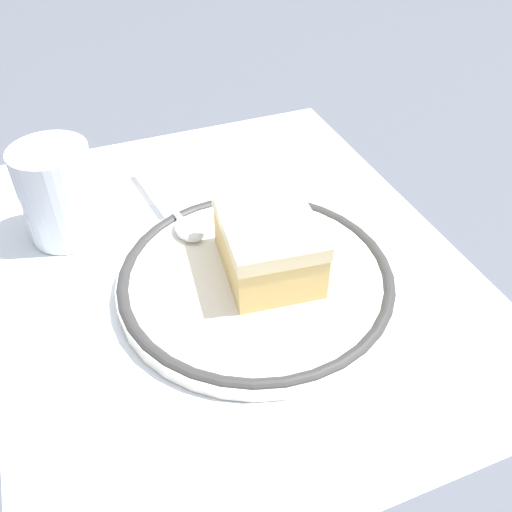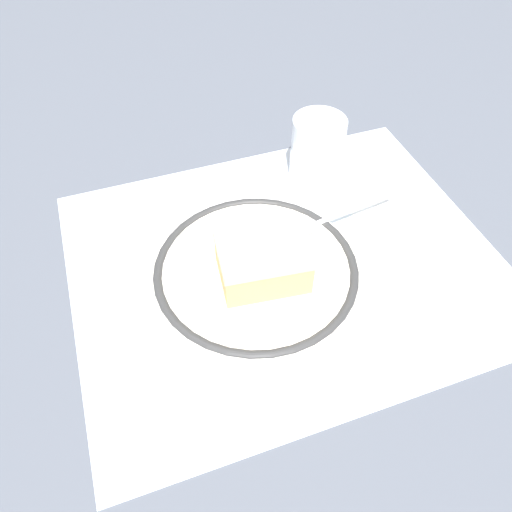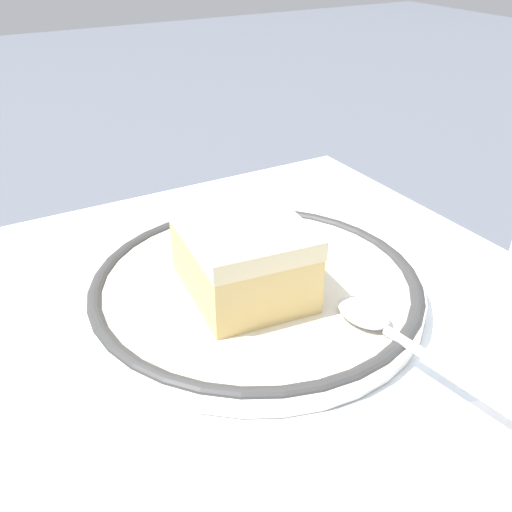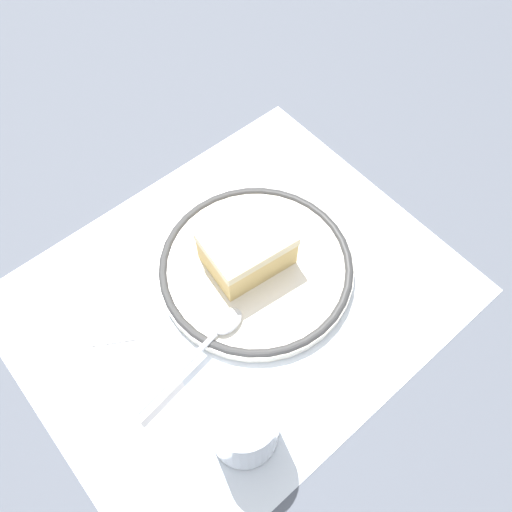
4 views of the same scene
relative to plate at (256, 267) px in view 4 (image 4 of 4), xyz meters
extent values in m
plane|color=#4C515B|center=(-0.04, -0.01, -0.01)|extent=(2.40, 2.40, 0.00)
cube|color=silver|center=(-0.04, -0.01, -0.01)|extent=(0.48, 0.39, 0.00)
cylinder|color=silver|center=(0.00, 0.00, 0.00)|extent=(0.23, 0.23, 0.01)
torus|color=#333333|center=(0.00, 0.00, 0.00)|extent=(0.23, 0.23, 0.01)
cube|color=#DBB76B|center=(0.00, 0.01, 0.02)|extent=(0.10, 0.08, 0.04)
cube|color=beige|center=(0.00, 0.01, 0.05)|extent=(0.10, 0.08, 0.01)
ellipsoid|color=silver|center=(-0.07, -0.04, 0.01)|extent=(0.04, 0.03, 0.01)
cylinder|color=silver|center=(-0.14, -0.05, 0.01)|extent=(0.11, 0.02, 0.01)
cylinder|color=silver|center=(-0.13, -0.14, 0.04)|extent=(0.07, 0.07, 0.09)
cylinder|color=brown|center=(-0.13, -0.14, 0.02)|extent=(0.06, 0.06, 0.05)
cube|color=white|center=(-0.20, -0.01, -0.01)|extent=(0.15, 0.15, 0.00)
cube|color=white|center=(-0.17, 0.04, -0.01)|extent=(0.06, 0.05, 0.01)
camera|label=1|loc=(0.30, -0.12, 0.31)|focal=38.51mm
camera|label=2|loc=(0.11, 0.32, 0.42)|focal=34.52mm
camera|label=3|loc=(-0.29, 0.17, 0.22)|focal=40.85mm
camera|label=4|loc=(-0.20, -0.23, 0.54)|focal=37.13mm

